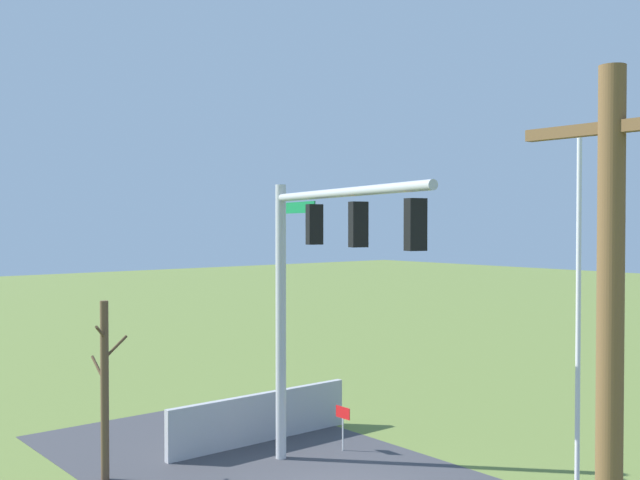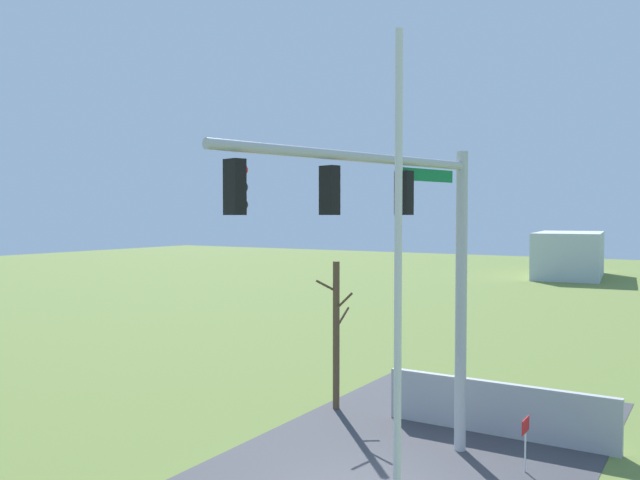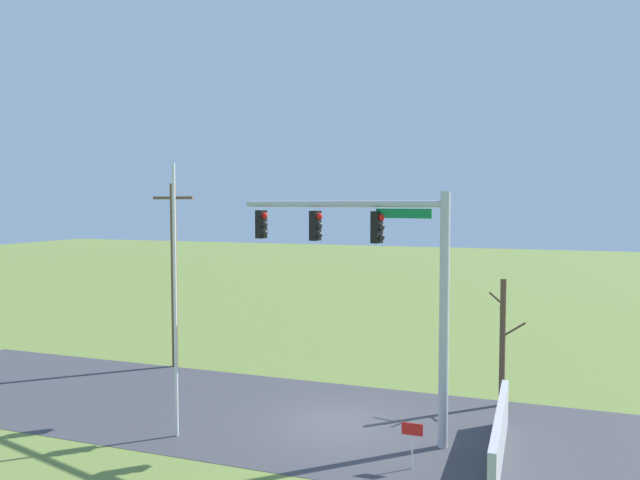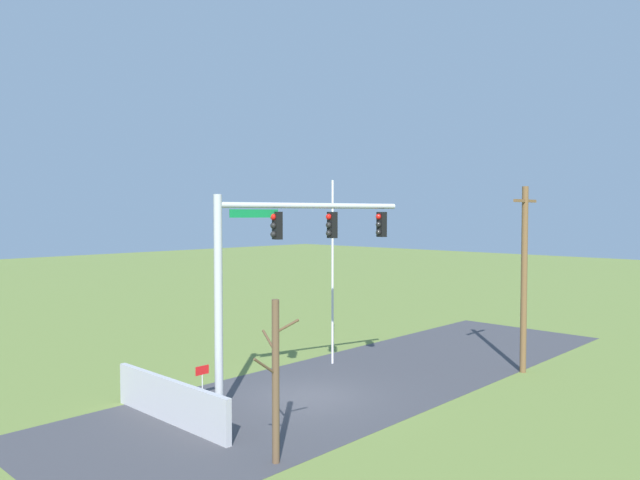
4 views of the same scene
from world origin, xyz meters
TOP-DOWN VIEW (x-y plane):
  - ground_plane at (0.00, 0.00)m, footprint 160.00×160.00m
  - road_surface at (-4.00, 0.00)m, footprint 28.00×8.00m
  - sidewalk_corner at (4.45, -0.82)m, footprint 6.00×6.00m
  - retaining_fence at (5.02, -1.28)m, footprint 0.20×6.02m
  - signal_mast at (1.39, -0.27)m, footprint 7.21×2.14m
  - flagpole at (-4.16, -2.66)m, footprint 0.10×0.10m
  - utility_pole at (-8.60, 4.12)m, footprint 1.90×0.26m
  - bare_tree at (4.83, 3.49)m, footprint 1.27×1.02m
  - open_sign at (2.90, -2.53)m, footprint 0.56×0.04m

SIDE VIEW (x-z plane):
  - ground_plane at x=0.00m, z-range 0.00..0.00m
  - sidewalk_corner at x=4.45m, z-range 0.00..0.01m
  - road_surface at x=-4.00m, z-range 0.00..0.01m
  - retaining_fence at x=5.02m, z-range 0.00..1.40m
  - open_sign at x=2.90m, z-range 0.30..1.52m
  - bare_tree at x=4.83m, z-range 0.06..4.45m
  - utility_pole at x=-8.60m, z-range 0.16..7.95m
  - flagpole at x=-4.16m, z-range 0.00..8.13m
  - signal_mast at x=1.39m, z-range 1.56..8.85m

